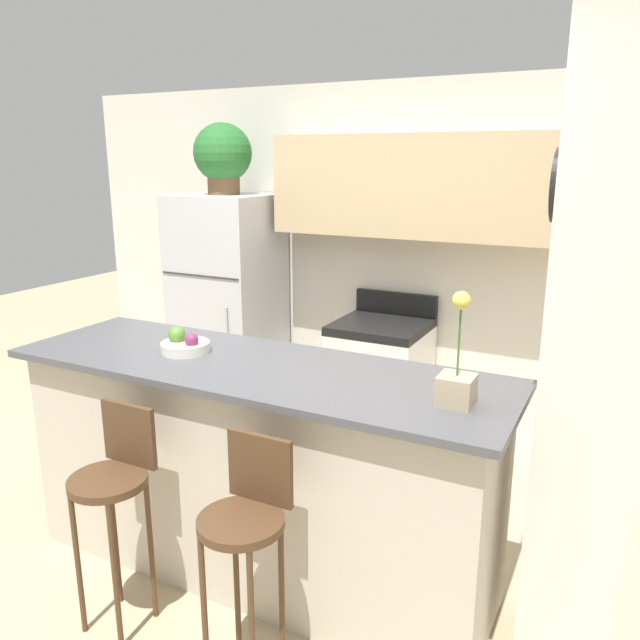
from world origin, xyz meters
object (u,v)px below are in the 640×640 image
(refrigerator, at_px, (228,308))
(potted_plant_on_fridge, at_px, (223,156))
(trash_bin, at_px, (278,414))
(fruit_bowl, at_px, (184,344))
(stove_range, at_px, (380,383))
(bar_stool_left, at_px, (115,485))
(orchid_vase, at_px, (457,378))
(bar_stool_right, at_px, (247,526))

(refrigerator, distance_m, potted_plant_on_fridge, 1.16)
(trash_bin, bearing_deg, fruit_bowl, -77.96)
(potted_plant_on_fridge, bearing_deg, stove_range, 1.78)
(bar_stool_left, bearing_deg, stove_range, 81.36)
(stove_range, bearing_deg, fruit_bowl, -104.11)
(refrigerator, relative_size, trash_bin, 4.63)
(stove_range, xyz_separation_m, fruit_bowl, (-0.41, -1.62, 0.67))
(potted_plant_on_fridge, relative_size, orchid_vase, 1.14)
(fruit_bowl, xyz_separation_m, trash_bin, (-0.29, 1.34, -0.94))
(stove_range, height_order, bar_stool_right, stove_range)
(bar_stool_left, height_order, orchid_vase, orchid_vase)
(potted_plant_on_fridge, relative_size, trash_bin, 1.37)
(orchid_vase, distance_m, trash_bin, 2.40)
(fruit_bowl, bearing_deg, orchid_vase, -2.50)
(stove_range, height_order, fruit_bowl, fruit_bowl)
(bar_stool_right, height_order, fruit_bowl, fruit_bowl)
(orchid_vase, xyz_separation_m, trash_bin, (-1.67, 1.40, -1.01))
(potted_plant_on_fridge, bearing_deg, refrigerator, -62.15)
(bar_stool_left, bearing_deg, orchid_vase, 21.98)
(refrigerator, bearing_deg, potted_plant_on_fridge, 117.85)
(stove_range, bearing_deg, refrigerator, -178.22)
(fruit_bowl, relative_size, trash_bin, 0.63)
(stove_range, distance_m, trash_bin, 0.79)
(bar_stool_right, bearing_deg, trash_bin, 118.07)
(refrigerator, relative_size, bar_stool_left, 1.75)
(bar_stool_left, xyz_separation_m, trash_bin, (-0.36, 1.93, -0.48))
(potted_plant_on_fridge, bearing_deg, orchid_vase, -36.14)
(fruit_bowl, bearing_deg, bar_stool_left, -83.11)
(stove_range, height_order, potted_plant_on_fridge, potted_plant_on_fridge)
(refrigerator, height_order, potted_plant_on_fridge, potted_plant_on_fridge)
(trash_bin, bearing_deg, bar_stool_left, -79.51)
(bar_stool_left, height_order, potted_plant_on_fridge, potted_plant_on_fridge)
(stove_range, xyz_separation_m, trash_bin, (-0.69, -0.28, -0.27))
(orchid_vase, xyz_separation_m, fruit_bowl, (-1.38, 0.06, -0.07))
(fruit_bowl, bearing_deg, stove_range, 75.89)
(potted_plant_on_fridge, distance_m, fruit_bowl, 2.02)
(bar_stool_left, relative_size, potted_plant_on_fridge, 1.93)
(potted_plant_on_fridge, xyz_separation_m, orchid_vase, (2.25, -1.64, -0.84))
(stove_range, relative_size, potted_plant_on_fridge, 2.06)
(bar_stool_left, relative_size, trash_bin, 2.64)
(orchid_vase, bearing_deg, refrigerator, 143.86)
(bar_stool_left, xyz_separation_m, orchid_vase, (1.31, 0.53, 0.53))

